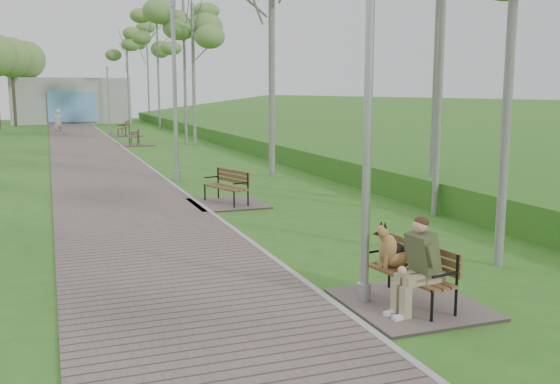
{
  "coord_description": "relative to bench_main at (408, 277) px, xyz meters",
  "views": [
    {
      "loc": [
        -3.47,
        -8.71,
        2.86
      ],
      "look_at": [
        0.4,
        1.77,
        1.05
      ],
      "focal_mm": 40.0,
      "sensor_mm": 36.0,
      "label": 1
    }
  ],
  "objects": [
    {
      "name": "ground",
      "position": [
        -0.89,
        1.81,
        -0.42
      ],
      "size": [
        120.0,
        120.0,
        0.0
      ],
      "primitive_type": "plane",
      "color": "#2E661F",
      "rests_on": "ground"
    },
    {
      "name": "walkway",
      "position": [
        -2.64,
        23.31,
        -0.4
      ],
      "size": [
        3.5,
        67.0,
        0.04
      ],
      "primitive_type": "cube",
      "color": "#655652",
      "rests_on": "ground"
    },
    {
      "name": "kerb",
      "position": [
        -0.89,
        23.31,
        -0.39
      ],
      "size": [
        0.1,
        67.0,
        0.05
      ],
      "primitive_type": "cube",
      "color": "#999993",
      "rests_on": "ground"
    },
    {
      "name": "embankment",
      "position": [
        11.11,
        21.81,
        -0.42
      ],
      "size": [
        14.0,
        70.0,
        1.6
      ],
      "primitive_type": "cube",
      "color": "#447F25",
      "rests_on": "ground"
    },
    {
      "name": "building_north",
      "position": [
        -2.39,
        52.79,
        1.58
      ],
      "size": [
        10.0,
        5.2,
        4.0
      ],
      "color": "#9E9E99",
      "rests_on": "ground"
    },
    {
      "name": "bench_main",
      "position": [
        0.0,
        0.0,
        0.0
      ],
      "size": [
        1.71,
        1.9,
        1.49
      ],
      "color": "#655652",
      "rests_on": "ground"
    },
    {
      "name": "bench_second",
      "position": [
        -0.23,
        8.25,
        -0.22
      ],
      "size": [
        1.77,
        1.97,
        1.09
      ],
      "color": "#655652",
      "rests_on": "ground"
    },
    {
      "name": "bench_third",
      "position": [
        -0.11,
        27.03,
        -0.21
      ],
      "size": [
        1.79,
        1.98,
        1.1
      ],
      "color": "#655652",
      "rests_on": "ground"
    },
    {
      "name": "bench_far",
      "position": [
        0.16,
        34.42,
        -0.18
      ],
      "size": [
        2.01,
        2.23,
        1.23
      ],
      "color": "#655652",
      "rests_on": "ground"
    },
    {
      "name": "lamp_post_near",
      "position": [
        -0.47,
        0.33,
        1.92
      ],
      "size": [
        0.19,
        0.19,
        5.01
      ],
      "color": "#9FA2A7",
      "rests_on": "ground"
    },
    {
      "name": "lamp_post_second",
      "position": [
        -0.58,
        12.92,
        2.25
      ],
      "size": [
        0.22,
        0.22,
        5.7
      ],
      "color": "#9FA2A7",
      "rests_on": "ground"
    },
    {
      "name": "lamp_post_third",
      "position": [
        -0.66,
        35.15,
        1.65
      ],
      "size": [
        0.17,
        0.17,
        4.42
      ],
      "color": "#9FA2A7",
      "rests_on": "ground"
    },
    {
      "name": "pedestrian_near",
      "position": [
        -3.78,
        36.89,
        0.42
      ],
      "size": [
        0.71,
        0.61,
        1.66
      ],
      "primitive_type": "imported",
      "rotation": [
        0.0,
        0.0,
        3.55
      ],
      "color": "silver",
      "rests_on": "ground"
    },
    {
      "name": "birch_mid_c",
      "position": [
        2.89,
        25.8,
        5.58
      ],
      "size": [
        2.54,
        2.54,
        7.63
      ],
      "color": "silver",
      "rests_on": "ground"
    },
    {
      "name": "birch_far_b",
      "position": [
        2.62,
        26.72,
        6.76
      ],
      "size": [
        2.71,
        2.71,
        9.14
      ],
      "color": "silver",
      "rests_on": "ground"
    },
    {
      "name": "birch_far_c",
      "position": [
        3.57,
        40.97,
        6.95
      ],
      "size": [
        2.4,
        2.4,
        9.38
      ],
      "color": "silver",
      "rests_on": "ground"
    },
    {
      "name": "birch_distant_a",
      "position": [
        2.06,
        47.2,
        5.78
      ],
      "size": [
        2.3,
        2.3,
        7.89
      ],
      "color": "silver",
      "rests_on": "ground"
    },
    {
      "name": "birch_distant_b",
      "position": [
        4.55,
        52.62,
        6.87
      ],
      "size": [
        2.81,
        2.81,
        9.28
      ],
      "color": "silver",
      "rests_on": "ground"
    }
  ]
}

